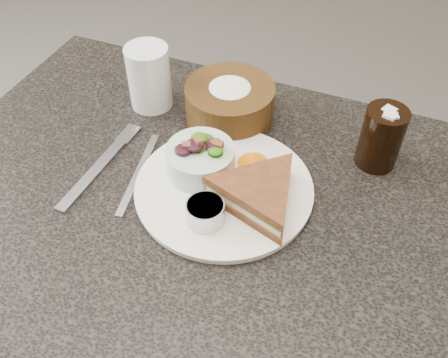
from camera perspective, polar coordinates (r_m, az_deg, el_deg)
dining_table at (r=1.12m, az=-0.99°, el=-15.16°), size 1.00×0.70×0.75m
dinner_plate at (r=0.82m, az=0.00°, el=-1.15°), size 0.29×0.29×0.01m
sandwich at (r=0.77m, az=3.98°, el=-1.73°), size 0.22×0.22×0.05m
salad_bowl at (r=0.82m, az=-2.73°, el=2.64°), size 0.15×0.15×0.07m
dressing_ramekin at (r=0.75m, az=-2.14°, el=-3.84°), size 0.07×0.07×0.04m
orange_wedge at (r=0.85m, az=3.39°, el=2.43°), size 0.08×0.08×0.02m
fork at (r=0.88m, az=-14.38°, el=1.03°), size 0.03×0.20×0.01m
knife at (r=0.86m, az=-9.73°, el=0.68°), size 0.05×0.20×0.00m
bread_basket at (r=0.94m, az=0.66°, el=9.34°), size 0.20×0.20×0.09m
cola_glass at (r=0.87m, az=17.61°, el=4.83°), size 0.08×0.08×0.12m
water_glass at (r=0.97m, az=-8.55°, el=11.44°), size 0.10×0.10×0.12m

